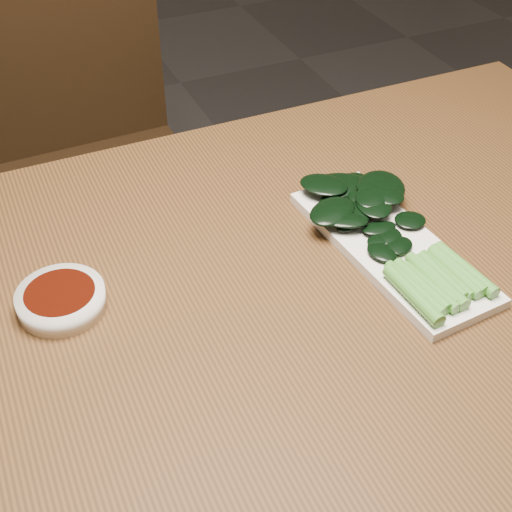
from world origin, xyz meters
The scene contains 5 objects.
table centered at (0.00, 0.00, 0.68)m, with size 1.40×0.80×0.75m.
chair_far centered at (-0.04, 0.82, 0.49)m, with size 0.44×0.44×0.89m.
sauce_bowl centered at (-0.23, 0.07, 0.76)m, with size 0.11×0.11×0.03m.
serving_plate centered at (0.19, 0.00, 0.76)m, with size 0.15×0.33×0.01m.
gai_lan centered at (0.20, 0.02, 0.77)m, with size 0.19×0.33×0.02m.
Camera 1 is at (-0.27, -0.60, 1.36)m, focal length 50.00 mm.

